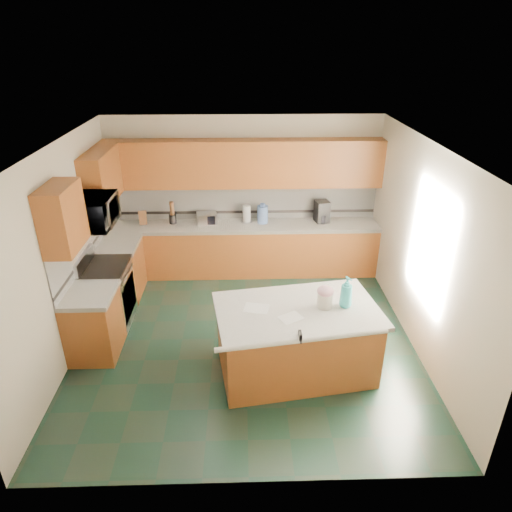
{
  "coord_description": "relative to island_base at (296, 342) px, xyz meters",
  "views": [
    {
      "loc": [
        -0.02,
        -5.27,
        3.89
      ],
      "look_at": [
        0.15,
        0.35,
        1.12
      ],
      "focal_mm": 32.0,
      "sensor_mm": 36.0,
      "label": 1
    }
  ],
  "objects": [
    {
      "name": "treat_jar_lid",
      "position": [
        0.33,
        0.04,
        0.71
      ],
      "size": [
        0.2,
        0.2,
        0.12
      ],
      "primitive_type": "ellipsoid",
      "color": "#EAA7BB",
      "rests_on": "treat_jar"
    },
    {
      "name": "water_jug",
      "position": [
        -0.3,
        2.75,
        0.64
      ],
      "size": [
        0.18,
        0.18,
        0.3
      ],
      "primitive_type": "cylinder",
      "color": "#5F81C6",
      "rests_on": "back_countertop"
    },
    {
      "name": "wall_right",
      "position": [
        1.7,
        0.69,
        0.92
      ],
      "size": [
        0.04,
        4.6,
        2.7
      ],
      "primitive_type": "cube",
      "color": "beige",
      "rests_on": "ground"
    },
    {
      "name": "back_base_cab",
      "position": [
        -0.62,
        2.69,
        0.0
      ],
      "size": [
        4.6,
        0.6,
        0.86
      ],
      "primitive_type": "cube",
      "color": "#5F3013",
      "rests_on": "ground"
    },
    {
      "name": "back_accent_band",
      "position": [
        -0.62,
        2.97,
        0.61
      ],
      "size": [
        4.6,
        0.01,
        0.05
      ],
      "primitive_type": "cube",
      "color": "black",
      "rests_on": "back_countertop"
    },
    {
      "name": "treat_jar_knob",
      "position": [
        0.33,
        0.04,
        0.75
      ],
      "size": [
        0.06,
        0.02,
        0.02
      ],
      "primitive_type": "cylinder",
      "rotation": [
        0.0,
        1.57,
        0.0
      ],
      "color": "tan",
      "rests_on": "treat_jar_lid"
    },
    {
      "name": "floor",
      "position": [
        -0.62,
        0.69,
        -0.43
      ],
      "size": [
        4.6,
        4.6,
        0.0
      ],
      "primitive_type": "plane",
      "color": "black",
      "rests_on": "ground"
    },
    {
      "name": "coffee_maker",
      "position": [
        0.72,
        2.77,
        0.68
      ],
      "size": [
        0.26,
        0.28,
        0.37
      ],
      "primitive_type": "cube",
      "rotation": [
        0.0,
        0.0,
        0.2
      ],
      "color": "black",
      "rests_on": "back_countertop"
    },
    {
      "name": "island_base",
      "position": [
        0.0,
        0.0,
        0.0
      ],
      "size": [
        1.98,
        1.32,
        0.86
      ],
      "primitive_type": "cube",
      "rotation": [
        0.0,
        0.0,
        0.15
      ],
      "color": "#5F3013",
      "rests_on": "ground"
    },
    {
      "name": "window_light_proxy",
      "position": [
        1.67,
        0.49,
        1.07
      ],
      "size": [
        0.02,
        1.4,
        1.1
      ],
      "primitive_type": "cube",
      "color": "white",
      "rests_on": "wall_right"
    },
    {
      "name": "left_base_cab_rear",
      "position": [
        -2.62,
        1.98,
        0.0
      ],
      "size": [
        0.6,
        0.82,
        0.86
      ],
      "primitive_type": "cube",
      "color": "#5F3013",
      "rests_on": "ground"
    },
    {
      "name": "back_backsplash",
      "position": [
        -0.62,
        2.98,
        0.81
      ],
      "size": [
        4.6,
        0.02,
        0.63
      ],
      "primitive_type": "cube",
      "color": "silver",
      "rests_on": "back_countertop"
    },
    {
      "name": "paper_towel",
      "position": [
        -0.58,
        2.79,
        0.64
      ],
      "size": [
        0.13,
        0.13,
        0.3
      ],
      "primitive_type": "cylinder",
      "color": "white",
      "rests_on": "back_countertop"
    },
    {
      "name": "utensil_crock",
      "position": [
        -1.85,
        2.77,
        0.57
      ],
      "size": [
        0.13,
        0.13,
        0.16
      ],
      "primitive_type": "cylinder",
      "color": "black",
      "rests_on": "back_countertop"
    },
    {
      "name": "range_handle",
      "position": [
        -2.3,
        1.19,
        0.35
      ],
      "size": [
        0.02,
        0.66,
        0.02
      ],
      "primitive_type": "cylinder",
      "rotation": [
        1.57,
        0.0,
        0.0
      ],
      "color": "#B7B7BC",
      "rests_on": "range_body"
    },
    {
      "name": "coffee_carafe",
      "position": [
        0.72,
        2.71,
        0.57
      ],
      "size": [
        0.15,
        0.15,
        0.15
      ],
      "primitive_type": "cylinder",
      "color": "black",
      "rests_on": "back_countertop"
    },
    {
      "name": "utensil_bundle",
      "position": [
        -1.85,
        2.77,
        0.76
      ],
      "size": [
        0.07,
        0.07,
        0.23
      ],
      "primitive_type": "cylinder",
      "color": "#472814",
      "rests_on": "utensil_crock"
    },
    {
      "name": "left_counter_front",
      "position": [
        -2.62,
        0.45,
        0.46
      ],
      "size": [
        0.64,
        0.72,
        0.06
      ],
      "primitive_type": "cube",
      "color": "white",
      "rests_on": "left_base_cab_front"
    },
    {
      "name": "treat_jar_knob_end_r",
      "position": [
        0.36,
        0.04,
        0.75
      ],
      "size": [
        0.03,
        0.03,
        0.03
      ],
      "primitive_type": "sphere",
      "color": "tan",
      "rests_on": "treat_jar_lid"
    },
    {
      "name": "island_top",
      "position": [
        0.0,
        0.0,
        0.46
      ],
      "size": [
        2.09,
        1.43,
        0.06
      ],
      "primitive_type": "cube",
      "rotation": [
        0.0,
        0.0,
        0.15
      ],
      "color": "white",
      "rests_on": "island_base"
    },
    {
      "name": "left_upper_cab_rear",
      "position": [
        -2.75,
        2.11,
        1.51
      ],
      "size": [
        0.33,
        1.09,
        0.78
      ],
      "primitive_type": "cube",
      "color": "#5F3013",
      "rests_on": "wall_left"
    },
    {
      "name": "clamp_body",
      "position": [
        -0.04,
        -0.56,
        0.5
      ],
      "size": [
        0.03,
        0.11,
        0.1
      ],
      "primitive_type": "cube",
      "rotation": [
        0.0,
        0.0,
        0.01
      ],
      "color": "black",
      "rests_on": "island_top"
    },
    {
      "name": "paper_towel_base",
      "position": [
        -0.58,
        2.79,
        0.5
      ],
      "size": [
        0.2,
        0.2,
        0.01
      ],
      "primitive_type": "cylinder",
      "color": "#B7B7BC",
      "rests_on": "back_countertop"
    },
    {
      "name": "range_oven_door",
      "position": [
        -2.33,
        1.19,
        -0.03
      ],
      "size": [
        0.02,
        0.68,
        0.55
      ],
      "primitive_type": "cube",
      "color": "black",
      "rests_on": "range_body"
    },
    {
      "name": "wall_front",
      "position": [
        -0.62,
        -1.63,
        0.92
      ],
      "size": [
        4.6,
        0.04,
        2.7
      ],
      "primitive_type": "cube",
      "color": "beige",
      "rests_on": "ground"
    },
    {
      "name": "range_body",
      "position": [
        -2.62,
        1.19,
        0.01
      ],
      "size": [
        0.6,
        0.76,
        0.88
      ],
      "primitive_type": "cube",
      "color": "#B7B7BC",
      "rests_on": "ground"
    },
    {
      "name": "paper_sheet_a",
      "position": [
        -0.1,
        -0.18,
        0.49
      ],
      "size": [
        0.32,
        0.3,
        0.0
      ],
      "primitive_type": "cube",
      "rotation": [
        0.0,
        0.0,
        0.53
      ],
      "color": "white",
      "rests_on": "island_top"
    },
    {
      "name": "knife_block",
      "position": [
        -2.35,
        2.74,
        0.61
      ],
      "size": [
        0.16,
        0.2,
        0.26
      ],
      "primitive_type": "cube",
      "rotation": [
        -0.31,
        0.0,
        0.2
      ],
      "color": "#472814",
      "rests_on": "back_countertop"
    },
    {
      "name": "left_accent_band",
      "position": [
        -2.9,
        1.24,
        0.61
      ],
      "size": [
        0.01,
        2.3,
        0.05
      ],
      "primitive_type": "cube",
      "color": "black",
      "rests_on": "wall_left"
    },
    {
      "name": "clamp_handle",
      "position": [
        -0.04,
        -0.62,
        0.48
      ],
      "size": [
        0.02,
        0.08,
        0.02
      ],
      "primitive_type": "cylinder",
      "rotation": [
        1.57,
        0.0,
        0.0
      ],
      "color": "black",
      "rests_on": "island_top"
    },
    {
      "name": "left_backsplash",
      "position": [
        -2.9,
        1.24,
        0.81
      ],
      "size": [
        0.02,
        2.3,
        0.63
      ],
      "primitive_type": "cube",
      "color": "silver",
      "rests_on": "wall_left"
    },
    {
      "name": "island_bullnose",
      "position": [
        0.0,
        -0.58,
        0.46
      ],
      "size": [
        1.93,
        0.36,
        0.06
      ],
      "primitive_type": "cylinder",
      "rotation": [
        0.0,
        1.57,
        0.15
      ],
      "color": "white",
      "rests_on": "island_base"
    },
    {
      "name": "wall_back",
      "position": [
        -0.62,
        3.01,
        0.92
      ],
      "size": [
        4.6,
        0.04,
        2.7
      ],
      "primitive_type": "cube",
      "color": "beige",
      "rests_on": "ground"
    },
    {
      "name": "paper_sheet_b",
      "position": [
        -0.49,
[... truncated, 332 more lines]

